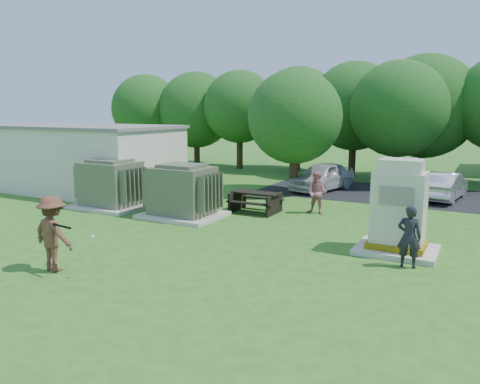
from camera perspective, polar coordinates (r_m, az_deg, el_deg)
The scene contains 15 objects.
ground at distance 13.31m, azimuth -8.28°, elevation -8.19°, with size 120.00×120.00×0.00m, color #2D6619.
service_building at distance 25.40m, azimuth -19.02°, elevation 3.77°, with size 10.00×5.00×3.20m, color beige.
service_building_roof at distance 25.29m, azimuth -19.24°, elevation 7.55°, with size 10.20×5.20×0.15m, color slate.
parking_strip at distance 23.97m, azimuth 26.43°, elevation -0.94°, with size 20.00×6.00×0.01m, color #232326.
transformer_left at distance 20.55m, azimuth -15.48°, elevation 0.81°, with size 3.00×2.40×2.07m.
transformer_right at distance 18.21m, azimuth -7.03°, elevation -0.05°, with size 3.00×2.40×2.07m.
generator_cabinet at distance 14.29m, azimuth 18.77°, elevation -2.36°, with size 2.26×1.85×2.75m.
picnic_table at distance 19.01m, azimuth 1.89°, elevation -0.93°, with size 1.95×1.46×0.83m.
batter at distance 13.00m, azimuth -21.84°, elevation -4.72°, with size 1.28×0.74×1.98m, color brown.
person_by_generator at distance 13.14m, azimuth 19.92°, elevation -5.13°, with size 0.61×0.40×1.68m, color black.
person_at_picnic at distance 18.89m, azimuth 9.39°, elevation -0.10°, with size 0.83×0.65×1.71m, color #C46773.
car_white at distance 24.48m, azimuth 9.99°, elevation 1.89°, with size 1.72×4.26×1.45m, color silver.
car_silver_a at distance 23.59m, azimuth 23.62°, elevation 0.70°, with size 1.37×3.94×1.30m, color #B8B7BD.
batting_equipment at distance 12.40m, azimuth -20.67°, elevation -4.03°, with size 1.40×0.30×0.28m.
tree_row at distance 29.20m, azimuth 17.01°, elevation 9.66°, with size 41.30×13.30×7.30m.
Camera 1 is at (7.60, -10.11, 4.15)m, focal length 35.00 mm.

